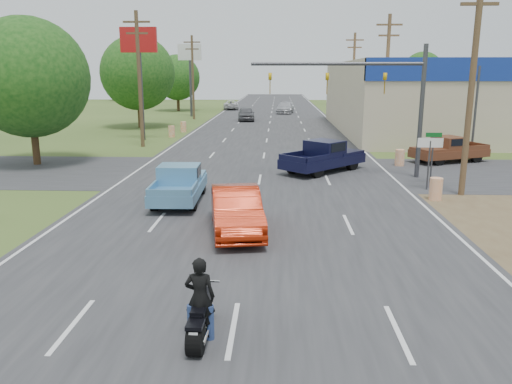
{
  "coord_description": "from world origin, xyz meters",
  "views": [
    {
      "loc": [
        0.95,
        -9.95,
        5.49
      ],
      "look_at": [
        0.17,
        7.7,
        1.3
      ],
      "focal_mm": 35.0,
      "sensor_mm": 36.0,
      "label": 1
    }
  ],
  "objects_px": {
    "motorcycle": "(200,320)",
    "rider": "(200,302)",
    "red_convertible": "(236,211)",
    "brown_pickup": "(448,149)",
    "blue_pickup": "(180,183)",
    "distant_car_silver": "(285,108)",
    "distant_car_grey": "(246,114)",
    "distant_car_white": "(231,105)",
    "navy_pickup": "(325,156)"
  },
  "relations": [
    {
      "from": "distant_car_grey",
      "to": "navy_pickup",
      "type": "bearing_deg",
      "value": -82.78
    },
    {
      "from": "navy_pickup",
      "to": "rider",
      "type": "bearing_deg",
      "value": -59.29
    },
    {
      "from": "red_convertible",
      "to": "distant_car_silver",
      "type": "bearing_deg",
      "value": 78.33
    },
    {
      "from": "navy_pickup",
      "to": "blue_pickup",
      "type": "bearing_deg",
      "value": -90.7
    },
    {
      "from": "motorcycle",
      "to": "distant_car_grey",
      "type": "distance_m",
      "value": 50.73
    },
    {
      "from": "red_convertible",
      "to": "brown_pickup",
      "type": "bearing_deg",
      "value": 41.55
    },
    {
      "from": "navy_pickup",
      "to": "distant_car_grey",
      "type": "height_order",
      "value": "navy_pickup"
    },
    {
      "from": "rider",
      "to": "distant_car_white",
      "type": "height_order",
      "value": "rider"
    },
    {
      "from": "distant_car_silver",
      "to": "blue_pickup",
      "type": "bearing_deg",
      "value": -89.22
    },
    {
      "from": "motorcycle",
      "to": "distant_car_grey",
      "type": "relative_size",
      "value": 0.44
    },
    {
      "from": "red_convertible",
      "to": "distant_car_white",
      "type": "bearing_deg",
      "value": 86.34
    },
    {
      "from": "red_convertible",
      "to": "distant_car_silver",
      "type": "distance_m",
      "value": 55.09
    },
    {
      "from": "red_convertible",
      "to": "navy_pickup",
      "type": "bearing_deg",
      "value": 61.03
    },
    {
      "from": "rider",
      "to": "brown_pickup",
      "type": "bearing_deg",
      "value": -117.64
    },
    {
      "from": "blue_pickup",
      "to": "distant_car_grey",
      "type": "height_order",
      "value": "blue_pickup"
    },
    {
      "from": "rider",
      "to": "navy_pickup",
      "type": "distance_m",
      "value": 19.39
    },
    {
      "from": "motorcycle",
      "to": "distant_car_white",
      "type": "distance_m",
      "value": 70.17
    },
    {
      "from": "motorcycle",
      "to": "rider",
      "type": "bearing_deg",
      "value": 90.0
    },
    {
      "from": "brown_pickup",
      "to": "distant_car_white",
      "type": "xyz_separation_m",
      "value": [
        -18.24,
        47.49,
        -0.12
      ]
    },
    {
      "from": "distant_car_grey",
      "to": "distant_car_white",
      "type": "xyz_separation_m",
      "value": [
        -3.61,
        19.24,
        -0.11
      ]
    },
    {
      "from": "rider",
      "to": "brown_pickup",
      "type": "relative_size",
      "value": 0.33
    },
    {
      "from": "motorcycle",
      "to": "distant_car_silver",
      "type": "relative_size",
      "value": 0.38
    },
    {
      "from": "red_convertible",
      "to": "blue_pickup",
      "type": "relative_size",
      "value": 0.96
    },
    {
      "from": "red_convertible",
      "to": "distant_car_white",
      "type": "height_order",
      "value": "red_convertible"
    },
    {
      "from": "motorcycle",
      "to": "distant_car_white",
      "type": "relative_size",
      "value": 0.41
    },
    {
      "from": "motorcycle",
      "to": "blue_pickup",
      "type": "height_order",
      "value": "blue_pickup"
    },
    {
      "from": "navy_pickup",
      "to": "distant_car_white",
      "type": "distance_m",
      "value": 51.96
    },
    {
      "from": "distant_car_grey",
      "to": "distant_car_white",
      "type": "bearing_deg",
      "value": 96.22
    },
    {
      "from": "blue_pickup",
      "to": "brown_pickup",
      "type": "distance_m",
      "value": 18.49
    },
    {
      "from": "distant_car_silver",
      "to": "distant_car_white",
      "type": "xyz_separation_m",
      "value": [
        -8.42,
        7.41,
        -0.09
      ]
    },
    {
      "from": "distant_car_silver",
      "to": "distant_car_grey",
      "type": "bearing_deg",
      "value": -105.42
    },
    {
      "from": "rider",
      "to": "navy_pickup",
      "type": "bearing_deg",
      "value": -101.44
    },
    {
      "from": "blue_pickup",
      "to": "rider",
      "type": "bearing_deg",
      "value": -78.45
    },
    {
      "from": "red_convertible",
      "to": "brown_pickup",
      "type": "distance_m",
      "value": 19.33
    },
    {
      "from": "rider",
      "to": "distant_car_silver",
      "type": "distance_m",
      "value": 62.52
    },
    {
      "from": "blue_pickup",
      "to": "distant_car_silver",
      "type": "bearing_deg",
      "value": 82.58
    },
    {
      "from": "navy_pickup",
      "to": "red_convertible",
      "type": "bearing_deg",
      "value": -66.37
    },
    {
      "from": "motorcycle",
      "to": "rider",
      "type": "xyz_separation_m",
      "value": [
        0.0,
        0.05,
        0.4
      ]
    },
    {
      "from": "rider",
      "to": "brown_pickup",
      "type": "height_order",
      "value": "rider"
    },
    {
      "from": "motorcycle",
      "to": "rider",
      "type": "height_order",
      "value": "rider"
    },
    {
      "from": "blue_pickup",
      "to": "navy_pickup",
      "type": "bearing_deg",
      "value": 44.36
    },
    {
      "from": "brown_pickup",
      "to": "distant_car_silver",
      "type": "xyz_separation_m",
      "value": [
        -9.82,
        40.08,
        -0.04
      ]
    },
    {
      "from": "rider",
      "to": "brown_pickup",
      "type": "xyz_separation_m",
      "value": [
        12.38,
        22.39,
        -0.04
      ]
    },
    {
      "from": "red_convertible",
      "to": "distant_car_white",
      "type": "xyz_separation_m",
      "value": [
        -6.0,
        62.44,
        -0.08
      ]
    },
    {
      "from": "distant_car_grey",
      "to": "brown_pickup",
      "type": "bearing_deg",
      "value": -67.02
    },
    {
      "from": "blue_pickup",
      "to": "distant_car_white",
      "type": "bearing_deg",
      "value": 91.62
    },
    {
      "from": "rider",
      "to": "distant_car_silver",
      "type": "relative_size",
      "value": 0.32
    },
    {
      "from": "rider",
      "to": "distant_car_grey",
      "type": "xyz_separation_m",
      "value": [
        -2.25,
        50.63,
        -0.06
      ]
    },
    {
      "from": "motorcycle",
      "to": "distant_car_white",
      "type": "bearing_deg",
      "value": 96.1
    },
    {
      "from": "motorcycle",
      "to": "distant_car_silver",
      "type": "distance_m",
      "value": 62.57
    }
  ]
}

